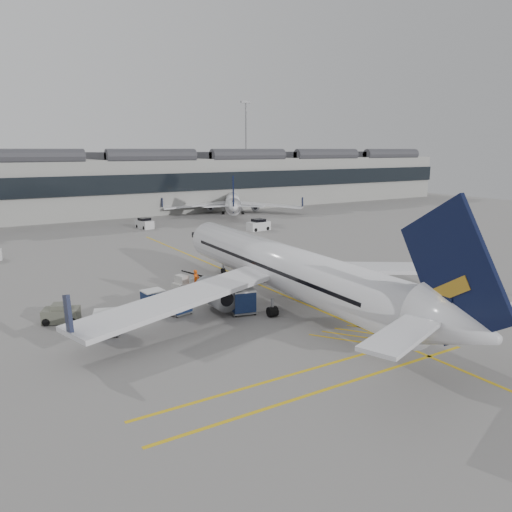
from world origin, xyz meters
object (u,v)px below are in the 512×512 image
airliner_main (287,269)px  ramp_agent_a (196,280)px  belt_loader (189,282)px  pushback_tug (61,314)px  baggage_cart_a (180,303)px  ramp_agent_b (229,294)px

airliner_main → ramp_agent_a: (-4.58, 8.19, -2.16)m
belt_loader → pushback_tug: (-12.44, -3.93, 0.15)m
airliner_main → baggage_cart_a: size_ratio=20.57×
baggage_cart_a → ramp_agent_b: bearing=-7.8°
belt_loader → baggage_cart_a: (-3.97, -6.97, 0.44)m
baggage_cart_a → ramp_agent_a: bearing=39.2°
airliner_main → baggage_cart_a: airliner_main is taller
belt_loader → baggage_cart_a: baggage_cart_a is taller
airliner_main → ramp_agent_b: size_ratio=25.35×
pushback_tug → baggage_cart_a: bearing=4.4°
ramp_agent_a → ramp_agent_b: bearing=-109.4°
baggage_cart_a → airliner_main: bearing=-31.7°
belt_loader → pushback_tug: 13.04m
belt_loader → pushback_tug: bearing=-177.9°
ramp_agent_a → pushback_tug: size_ratio=0.66×
baggage_cart_a → ramp_agent_a: (4.05, 5.55, 0.06)m
belt_loader → ramp_agent_b: bearing=-97.7°
belt_loader → ramp_agent_a: ramp_agent_a is taller
belt_loader → pushback_tug: belt_loader is taller
baggage_cart_a → ramp_agent_b: size_ratio=1.23×
ramp_agent_b → ramp_agent_a: bearing=-105.3°
baggage_cart_a → ramp_agent_b: 4.87m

